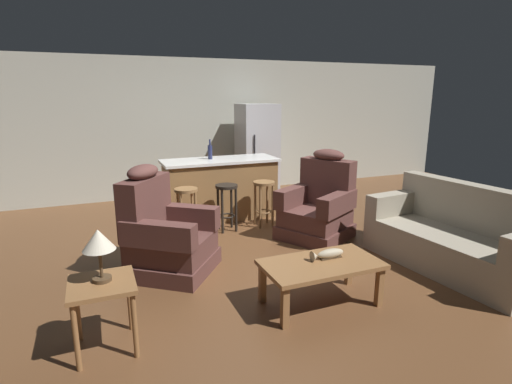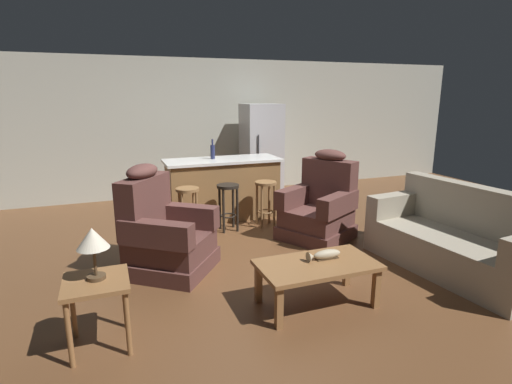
# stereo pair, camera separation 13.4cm
# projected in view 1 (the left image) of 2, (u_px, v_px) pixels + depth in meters

# --- Properties ---
(ground_plane) EXTENTS (12.00, 12.00, 0.00)m
(ground_plane) POSITION_uv_depth(u_px,v_px,m) (252.00, 246.00, 5.22)
(ground_plane) COLOR brown
(back_wall) EXTENTS (12.00, 0.05, 2.60)m
(back_wall) POSITION_uv_depth(u_px,v_px,m) (192.00, 128.00, 7.72)
(back_wall) COLOR #B2B2A3
(back_wall) RESTS_ON ground_plane
(coffee_table) EXTENTS (1.10, 0.60, 0.42)m
(coffee_table) POSITION_uv_depth(u_px,v_px,m) (321.00, 268.00, 3.70)
(coffee_table) COLOR olive
(coffee_table) RESTS_ON ground_plane
(fish_figurine) EXTENTS (0.34, 0.10, 0.10)m
(fish_figurine) POSITION_uv_depth(u_px,v_px,m) (327.00, 254.00, 3.76)
(fish_figurine) COLOR #4C3823
(fish_figurine) RESTS_ON coffee_table
(couch) EXTENTS (1.02, 1.97, 0.94)m
(couch) POSITION_uv_depth(u_px,v_px,m) (455.00, 239.00, 4.51)
(couch) COLOR #9E937F
(couch) RESTS_ON ground_plane
(recliner_near_lamp) EXTENTS (1.18, 1.18, 1.20)m
(recliner_near_lamp) POSITION_uv_depth(u_px,v_px,m) (165.00, 235.00, 4.39)
(recliner_near_lamp) COLOR brown
(recliner_near_lamp) RESTS_ON ground_plane
(recliner_near_island) EXTENTS (1.14, 1.14, 1.20)m
(recliner_near_island) POSITION_uv_depth(u_px,v_px,m) (319.00, 207.00, 5.49)
(recliner_near_island) COLOR brown
(recliner_near_island) RESTS_ON ground_plane
(end_table) EXTENTS (0.48, 0.48, 0.56)m
(end_table) POSITION_uv_depth(u_px,v_px,m) (103.00, 294.00, 3.01)
(end_table) COLOR olive
(end_table) RESTS_ON ground_plane
(table_lamp) EXTENTS (0.24, 0.24, 0.41)m
(table_lamp) POSITION_uv_depth(u_px,v_px,m) (99.00, 242.00, 2.94)
(table_lamp) COLOR #4C3823
(table_lamp) RESTS_ON end_table
(kitchen_island) EXTENTS (1.80, 0.70, 0.95)m
(kitchen_island) POSITION_uv_depth(u_px,v_px,m) (220.00, 189.00, 6.32)
(kitchen_island) COLOR olive
(kitchen_island) RESTS_ON ground_plane
(bar_stool_left) EXTENTS (0.32, 0.32, 0.68)m
(bar_stool_left) POSITION_uv_depth(u_px,v_px,m) (187.00, 203.00, 5.50)
(bar_stool_left) COLOR olive
(bar_stool_left) RESTS_ON ground_plane
(bar_stool_middle) EXTENTS (0.32, 0.32, 0.68)m
(bar_stool_middle) POSITION_uv_depth(u_px,v_px,m) (227.00, 199.00, 5.72)
(bar_stool_middle) COLOR black
(bar_stool_middle) RESTS_ON ground_plane
(bar_stool_right) EXTENTS (0.32, 0.32, 0.68)m
(bar_stool_right) POSITION_uv_depth(u_px,v_px,m) (264.00, 195.00, 5.93)
(bar_stool_right) COLOR olive
(bar_stool_right) RESTS_ON ground_plane
(refrigerator) EXTENTS (0.70, 0.69, 1.76)m
(refrigerator) POSITION_uv_depth(u_px,v_px,m) (257.00, 150.00, 7.72)
(refrigerator) COLOR #B7B7BC
(refrigerator) RESTS_ON ground_plane
(bottle_tall_green) EXTENTS (0.07, 0.07, 0.31)m
(bottle_tall_green) POSITION_uv_depth(u_px,v_px,m) (210.00, 152.00, 6.19)
(bottle_tall_green) COLOR #23284C
(bottle_tall_green) RESTS_ON kitchen_island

